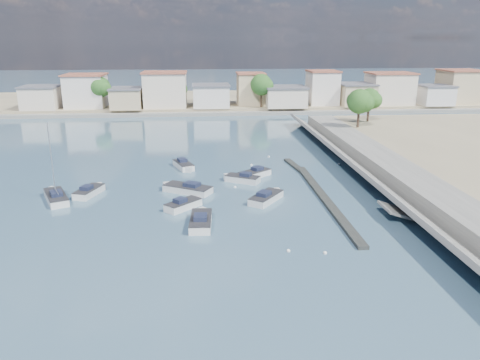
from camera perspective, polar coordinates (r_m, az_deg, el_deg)
The scene contains 17 objects.
ground at distance 80.83m, azimuth 0.00°, elevation 4.45°, with size 400.00×400.00×0.00m, color #344F68.
seawall_walkway at distance 59.81m, azimuth 20.29°, elevation -0.24°, with size 5.00×90.00×1.80m, color slate.
breakwater at distance 55.85m, azimuth 9.50°, elevation -1.36°, with size 2.00×31.02×0.35m.
far_shore_land at distance 131.88m, azimuth -1.95°, elevation 9.62°, with size 160.00×40.00×1.40m, color gray.
far_shore_quay at distance 111.16m, azimuth -1.37°, elevation 8.10°, with size 160.00×2.50×0.80m, color slate.
far_town at distance 117.53m, azimuth 3.74°, elevation 10.78°, with size 113.01×12.80×8.35m.
shore_trees at distance 108.39m, azimuth 3.19°, elevation 10.96°, with size 74.56×38.32×7.92m.
motorboat_a at distance 46.01m, azimuth -4.77°, elevation -4.95°, with size 2.33×5.78×1.48m.
motorboat_b at distance 50.45m, azimuth -6.75°, elevation -3.01°, with size 4.10×4.09×1.48m.
motorboat_c at distance 55.65m, azimuth -6.65°, elevation -1.08°, with size 6.09×4.82×1.48m.
motorboat_d at distance 61.20m, azimuth 1.64°, elevation 0.70°, with size 4.65×4.26×1.48m.
motorboat_e at distance 57.12m, azimuth -17.79°, elevation -1.33°, with size 3.06×4.90×1.48m.
motorboat_f at distance 59.19m, azimuth 0.11°, elevation 0.14°, with size 4.63×3.56×1.48m.
motorboat_g at distance 65.74m, azimuth -6.84°, elevation 1.74°, with size 3.23×5.13×1.48m.
motorboat_h at distance 52.43m, azimuth 3.33°, elevation -2.14°, with size 4.47×5.12×1.48m.
sailboat at distance 56.43m, azimuth -21.55°, elevation -1.90°, with size 4.11×6.17×9.00m.
mooring_buoys at distance 57.26m, azimuth 5.18°, elevation -0.86°, with size 16.05×33.89×0.34m.
Camera 1 is at (-6.73, -38.63, 17.50)m, focal length 35.00 mm.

